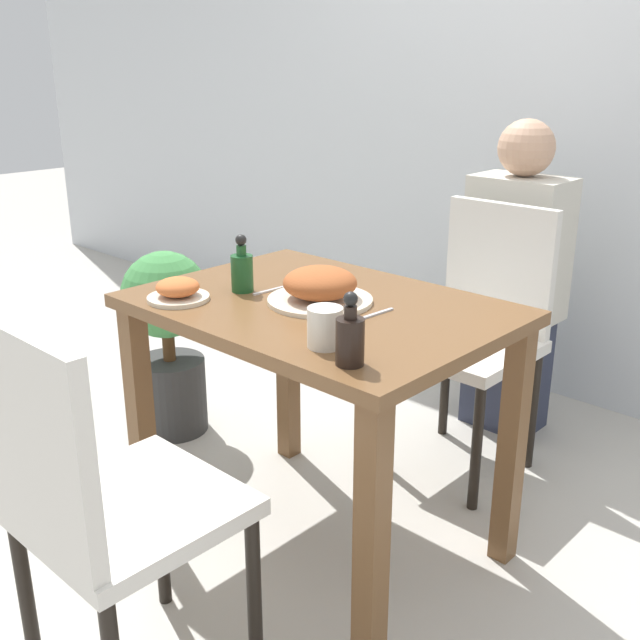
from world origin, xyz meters
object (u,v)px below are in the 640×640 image
object	(u,v)px
person_figure	(514,282)
drink_cup	(325,327)
sauce_bottle	(242,270)
condiment_bottle	(350,338)
food_plate	(320,287)
side_plate	(178,291)
potted_plant_left	(168,333)
chair_far	(478,323)
chair_near	(97,496)

from	to	relation	value
person_figure	drink_cup	bearing A→B (deg)	-80.09
sauce_bottle	condiment_bottle	xyz separation A→B (m)	(0.57, -0.20, 0.00)
sauce_bottle	food_plate	bearing A→B (deg)	16.88
condiment_bottle	person_figure	world-z (taller)	person_figure
side_plate	condiment_bottle	bearing A→B (deg)	-2.07
food_plate	potted_plant_left	xyz separation A→B (m)	(-0.90, 0.14, -0.40)
chair_far	person_figure	world-z (taller)	person_figure
side_plate	condiment_bottle	distance (m)	0.63
side_plate	potted_plant_left	distance (m)	0.81
food_plate	drink_cup	distance (m)	0.32
condiment_bottle	chair_near	bearing A→B (deg)	-120.85
chair_near	side_plate	size ratio (longest dim) A/B	5.45
drink_cup	sauce_bottle	bearing A→B (deg)	161.21
drink_cup	chair_near	bearing A→B (deg)	-108.45
side_plate	person_figure	size ratio (longest dim) A/B	0.14
chair_far	potted_plant_left	size ratio (longest dim) A/B	1.29
sauce_bottle	condiment_bottle	distance (m)	0.60
sauce_bottle	person_figure	world-z (taller)	person_figure
food_plate	drink_cup	xyz separation A→B (m)	(0.23, -0.23, 0.00)
condiment_bottle	drink_cup	bearing A→B (deg)	159.63
chair_near	potted_plant_left	world-z (taller)	chair_near
drink_cup	sauce_bottle	world-z (taller)	sauce_bottle
food_plate	drink_cup	bearing A→B (deg)	-44.78
chair_near	side_plate	distance (m)	0.65
drink_cup	side_plate	bearing A→B (deg)	-178.06
chair_far	person_figure	size ratio (longest dim) A/B	0.78
condiment_bottle	potted_plant_left	distance (m)	1.37
chair_near	person_figure	world-z (taller)	person_figure
chair_near	food_plate	size ratio (longest dim) A/B	3.23
potted_plant_left	food_plate	bearing A→B (deg)	-8.59
food_plate	sauce_bottle	size ratio (longest dim) A/B	1.74
chair_near	drink_cup	bearing A→B (deg)	-108.45
side_plate	drink_cup	distance (m)	0.52
chair_far	chair_near	bearing A→B (deg)	-90.03
side_plate	condiment_bottle	xyz separation A→B (m)	(0.63, -0.02, 0.03)
food_plate	person_figure	bearing A→B (deg)	89.80
chair_near	drink_cup	size ratio (longest dim) A/B	9.87
chair_far	condiment_bottle	xyz separation A→B (m)	(0.28, -0.99, 0.29)
food_plate	sauce_bottle	bearing A→B (deg)	-163.12
chair_near	chair_far	distance (m)	1.45
sauce_bottle	potted_plant_left	xyz separation A→B (m)	(-0.67, 0.21, -0.41)
side_plate	chair_near	bearing A→B (deg)	-54.10
food_plate	person_figure	size ratio (longest dim) A/B	0.24
side_plate	food_plate	bearing A→B (deg)	39.60
condiment_bottle	potted_plant_left	world-z (taller)	condiment_bottle
chair_near	drink_cup	xyz separation A→B (m)	(0.17, 0.51, 0.28)
chair_far	food_plate	bearing A→B (deg)	-94.74
side_plate	person_figure	world-z (taller)	person_figure
chair_far	condiment_bottle	world-z (taller)	same
food_plate	side_plate	size ratio (longest dim) A/B	1.69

